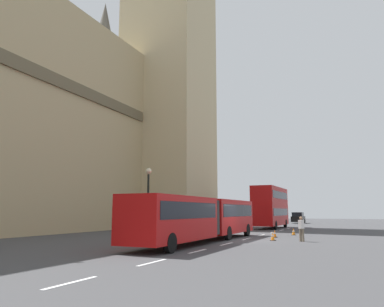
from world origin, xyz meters
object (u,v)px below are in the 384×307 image
(traffic_cone_west, at_px, (273,236))
(double_decker_bus, at_px, (271,206))
(pedestrian_near_cones, at_px, (301,228))
(traffic_cone_middle, at_px, (275,234))
(street_lamp, at_px, (148,198))
(sedan_lead, at_px, (298,218))
(traffic_cone_east, at_px, (293,232))
(articulated_bus, at_px, (202,216))

(traffic_cone_west, bearing_deg, double_decker_bus, 12.54)
(double_decker_bus, relative_size, pedestrian_near_cones, 5.77)
(traffic_cone_middle, height_order, street_lamp, street_lamp)
(traffic_cone_west, xyz_separation_m, street_lamp, (-2.86, 8.59, 2.77))
(double_decker_bus, distance_m, sedan_lead, 20.53)
(traffic_cone_west, height_order, pedestrian_near_cones, pedestrian_near_cones)
(sedan_lead, height_order, traffic_cone_east, sedan_lead)
(street_lamp, height_order, pedestrian_near_cones, street_lamp)
(articulated_bus, distance_m, street_lamp, 4.70)
(articulated_bus, relative_size, street_lamp, 3.19)
(articulated_bus, bearing_deg, traffic_cone_west, -52.26)
(traffic_cone_middle, relative_size, street_lamp, 0.11)
(traffic_cone_east, relative_size, pedestrian_near_cones, 0.34)
(double_decker_bus, relative_size, sedan_lead, 2.22)
(traffic_cone_east, bearing_deg, double_decker_bus, 20.94)
(traffic_cone_west, xyz_separation_m, traffic_cone_east, (6.68, -0.39, 0.00))
(traffic_cone_west, relative_size, traffic_cone_middle, 1.00)
(traffic_cone_middle, xyz_separation_m, street_lamp, (-5.97, 8.09, 2.77))
(traffic_cone_west, height_order, street_lamp, street_lamp)
(double_decker_bus, bearing_deg, traffic_cone_east, -159.06)
(sedan_lead, height_order, traffic_cone_west, sedan_lead)
(sedan_lead, xyz_separation_m, traffic_cone_east, (-32.13, -4.24, -0.63))
(street_lamp, bearing_deg, articulated_bus, -93.85)
(traffic_cone_west, relative_size, pedestrian_near_cones, 0.34)
(articulated_bus, distance_m, sedan_lead, 41.98)
(double_decker_bus, height_order, street_lamp, street_lamp)
(street_lamp, bearing_deg, traffic_cone_east, -43.26)
(sedan_lead, bearing_deg, pedestrian_near_cones, -171.44)
(articulated_bus, xyz_separation_m, sedan_lead, (41.97, -0.23, -0.83))
(traffic_cone_middle, bearing_deg, traffic_cone_east, -13.98)
(articulated_bus, relative_size, traffic_cone_west, 28.94)
(articulated_bus, xyz_separation_m, traffic_cone_west, (3.16, -4.08, -1.46))
(double_decker_bus, height_order, traffic_cone_east, double_decker_bus)
(double_decker_bus, xyz_separation_m, street_lamp, (-21.21, 4.50, 0.35))
(sedan_lead, relative_size, street_lamp, 0.83)
(traffic_cone_west, relative_size, street_lamp, 0.11)
(articulated_bus, height_order, double_decker_bus, double_decker_bus)
(articulated_bus, height_order, street_lamp, street_lamp)
(street_lamp, bearing_deg, traffic_cone_west, -71.61)
(articulated_bus, height_order, pedestrian_near_cones, articulated_bus)
(articulated_bus, xyz_separation_m, double_decker_bus, (21.52, 0.00, 0.96))
(traffic_cone_east, height_order, street_lamp, street_lamp)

